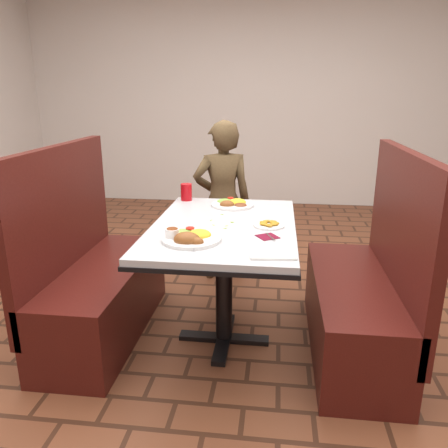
{
  "coord_description": "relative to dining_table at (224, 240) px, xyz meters",
  "views": [
    {
      "loc": [
        0.29,
        -2.35,
        1.47
      ],
      "look_at": [
        0.0,
        0.0,
        0.75
      ],
      "focal_mm": 35.0,
      "sensor_mm": 36.0,
      "label": 1
    }
  ],
  "objects": [
    {
      "name": "knife_utensil",
      "position": [
        -0.04,
        -0.35,
        0.11
      ],
      "size": [
        0.03,
        0.16,
        0.0
      ],
      "primitive_type": "cube",
      "rotation": [
        0.0,
        0.0,
        -0.14
      ],
      "color": "silver",
      "rests_on": "dining_table"
    },
    {
      "name": "fork_utensil",
      "position": [
        -0.1,
        -0.39,
        0.11
      ],
      "size": [
        0.03,
        0.14,
        0.0
      ],
      "primitive_type": "cube",
      "rotation": [
        0.0,
        0.0,
        0.15
      ],
      "color": "silver",
      "rests_on": "dining_table"
    },
    {
      "name": "paper_napkin",
      "position": [
        0.28,
        -0.45,
        0.1
      ],
      "size": [
        0.23,
        0.18,
        0.01
      ],
      "primitive_type": "cube",
      "rotation": [
        0.0,
        0.0,
        0.11
      ],
      "color": "white",
      "rests_on": "dining_table"
    },
    {
      "name": "red_tumbler",
      "position": [
        -0.33,
        0.53,
        0.15
      ],
      "size": [
        0.08,
        0.08,
        0.11
      ],
      "primitive_type": "cylinder",
      "color": "red",
      "rests_on": "dining_table"
    },
    {
      "name": "plantain_plate",
      "position": [
        0.25,
        -0.02,
        0.11
      ],
      "size": [
        0.17,
        0.17,
        0.03
      ],
      "rotation": [
        0.0,
        0.0,
        0.24
      ],
      "color": "white",
      "rests_on": "dining_table"
    },
    {
      "name": "maroon_napkin",
      "position": [
        0.25,
        -0.2,
        0.1
      ],
      "size": [
        0.14,
        0.14,
        0.0
      ],
      "primitive_type": "cube",
      "rotation": [
        0.0,
        0.0,
        0.56
      ],
      "color": "maroon",
      "rests_on": "dining_table"
    },
    {
      "name": "dining_table",
      "position": [
        0.0,
        0.0,
        0.0
      ],
      "size": [
        0.81,
        1.21,
        0.75
      ],
      "color": "silver",
      "rests_on": "ground"
    },
    {
      "name": "booth_bench_right",
      "position": [
        0.8,
        0.0,
        -0.32
      ],
      "size": [
        0.47,
        1.2,
        1.17
      ],
      "color": "#4C1611",
      "rests_on": "ground"
    },
    {
      "name": "diner_person",
      "position": [
        -0.13,
        0.98,
        -0.02
      ],
      "size": [
        0.53,
        0.42,
        1.27
      ],
      "primitive_type": "imported",
      "rotation": [
        0.0,
        0.0,
        3.43
      ],
      "color": "brown",
      "rests_on": "ground"
    },
    {
      "name": "spoon_utensil",
      "position": [
        0.27,
        -0.21,
        0.1
      ],
      "size": [
        0.05,
        0.12,
        0.0
      ],
      "primitive_type": "cube",
      "rotation": [
        0.0,
        0.0,
        0.37
      ],
      "color": "silver",
      "rests_on": "dining_table"
    },
    {
      "name": "booth_bench_left",
      "position": [
        -0.8,
        0.0,
        -0.32
      ],
      "size": [
        0.47,
        1.2,
        1.17
      ],
      "color": "#4C1611",
      "rests_on": "ground"
    },
    {
      "name": "near_dinner_plate",
      "position": [
        -0.13,
        -0.31,
        0.13
      ],
      "size": [
        0.3,
        0.3,
        0.09
      ],
      "rotation": [
        0.0,
        0.0,
        0.08
      ],
      "color": "white",
      "rests_on": "dining_table"
    },
    {
      "name": "lettuce_shreds",
      "position": [
        0.04,
        0.06,
        0.1
      ],
      "size": [
        0.28,
        0.32,
        0.0
      ],
      "primitive_type": null,
      "color": "#9FC64F",
      "rests_on": "dining_table"
    },
    {
      "name": "far_dinner_plate",
      "position": [
        0.01,
        0.41,
        0.12
      ],
      "size": [
        0.28,
        0.28,
        0.07
      ],
      "rotation": [
        0.0,
        0.0,
        0.17
      ],
      "color": "white",
      "rests_on": "dining_table"
    }
  ]
}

